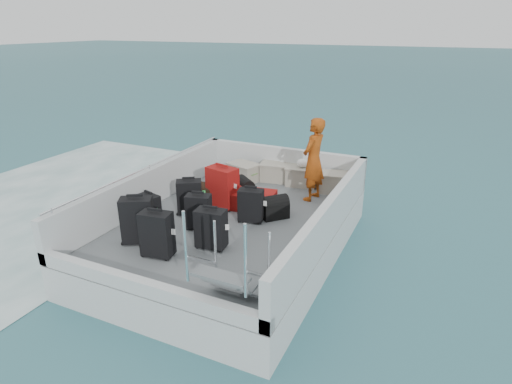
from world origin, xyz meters
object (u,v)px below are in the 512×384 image
(suitcase_8, at_px, (253,200))
(passenger, at_px, (313,160))
(crate_0, at_px, (244,173))
(crate_1, at_px, (276,173))
(suitcase_1, at_px, (150,211))
(crate_2, at_px, (302,177))
(suitcase_6, at_px, (211,229))
(suitcase_5, at_px, (222,187))
(suitcase_3, at_px, (157,235))
(crate_3, at_px, (335,183))
(suitcase_4, at_px, (199,212))
(suitcase_0, at_px, (137,221))
(suitcase_7, at_px, (251,206))
(suitcase_2, at_px, (189,197))

(suitcase_8, xyz_separation_m, passenger, (0.85, 0.90, 0.65))
(crate_0, bearing_deg, crate_1, 25.59)
(suitcase_1, xyz_separation_m, crate_2, (1.67, 2.97, -0.10))
(suitcase_6, bearing_deg, suitcase_5, 106.77)
(crate_1, distance_m, passenger, 1.39)
(suitcase_5, relative_size, crate_1, 1.25)
(suitcase_3, height_order, suitcase_8, suitcase_3)
(suitcase_3, relative_size, crate_1, 1.14)
(suitcase_3, height_order, crate_3, suitcase_3)
(suitcase_4, bearing_deg, suitcase_8, 53.02)
(crate_0, bearing_deg, suitcase_0, -93.91)
(suitcase_4, relative_size, crate_2, 0.96)
(suitcase_1, relative_size, crate_0, 0.94)
(suitcase_8, xyz_separation_m, crate_0, (-0.83, 1.27, 0.02))
(suitcase_0, relative_size, suitcase_3, 1.07)
(suitcase_7, bearing_deg, suitcase_6, -109.51)
(suitcase_5, xyz_separation_m, passenger, (1.40, 1.07, 0.42))
(suitcase_0, relative_size, crate_2, 1.19)
(suitcase_1, height_order, suitcase_8, suitcase_1)
(crate_2, xyz_separation_m, crate_3, (0.74, -0.08, -0.00))
(crate_3, distance_m, passenger, 0.89)
(suitcase_7, bearing_deg, crate_2, 72.41)
(suitcase_0, height_order, suitcase_6, suitcase_0)
(suitcase_0, relative_size, crate_1, 1.21)
(crate_2, bearing_deg, suitcase_1, -119.31)
(suitcase_6, xyz_separation_m, suitcase_8, (-0.07, 1.65, -0.16))
(suitcase_7, bearing_deg, suitcase_3, -125.86)
(crate_3, xyz_separation_m, passenger, (-0.30, -0.56, 0.62))
(suitcase_1, distance_m, suitcase_6, 1.34)
(suitcase_8, height_order, crate_3, crate_3)
(suitcase_1, relative_size, crate_3, 0.92)
(suitcase_4, distance_m, crate_1, 2.74)
(crate_3, bearing_deg, crate_0, -174.34)
(suitcase_0, xyz_separation_m, suitcase_7, (1.27, 1.43, -0.08))
(suitcase_1, relative_size, crate_1, 0.93)
(crate_1, bearing_deg, crate_3, -4.43)
(suitcase_3, relative_size, crate_0, 1.15)
(passenger, bearing_deg, suitcase_2, -36.73)
(suitcase_8, relative_size, crate_2, 1.29)
(crate_2, xyz_separation_m, passenger, (0.43, -0.64, 0.62))
(suitcase_1, height_order, suitcase_2, suitcase_2)
(suitcase_8, height_order, crate_1, crate_1)
(crate_2, relative_size, passenger, 0.39)
(suitcase_8, distance_m, crate_1, 1.58)
(suitcase_0, distance_m, suitcase_8, 2.25)
(passenger, bearing_deg, crate_0, -91.05)
(suitcase_0, bearing_deg, passenger, 26.54)
(suitcase_3, bearing_deg, passenger, 57.58)
(suitcase_0, xyz_separation_m, suitcase_5, (0.50, 1.81, 0.01))
(suitcase_6, height_order, suitcase_8, suitcase_6)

